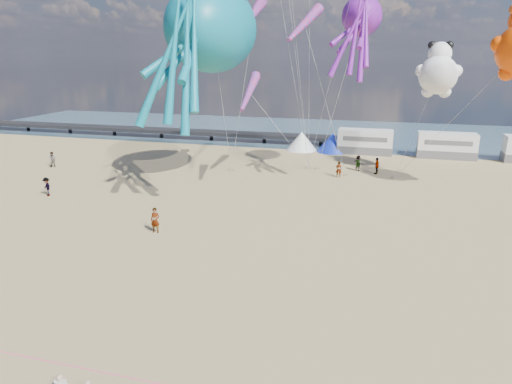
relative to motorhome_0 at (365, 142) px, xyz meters
name	(u,v)px	position (x,y,z in m)	size (l,w,h in m)	color
ground	(196,312)	(-6.00, -40.00, -1.50)	(120.00, 120.00, 0.00)	tan
water	(330,133)	(-6.00, 15.00, -1.48)	(120.00, 120.00, 0.00)	#335061
pier	(137,129)	(-34.00, 4.00, -0.50)	(60.00, 3.00, 0.50)	black
motorhome_0	(365,142)	(0.00, 0.00, 0.00)	(6.60, 2.50, 3.00)	silver
motorhome_1	(447,145)	(9.50, 0.00, 0.00)	(6.60, 2.50, 3.00)	silver
tent_white	(302,141)	(-8.00, 0.00, -0.30)	(4.00, 4.00, 2.40)	white
tent_blue	(333,142)	(-4.00, 0.00, -0.30)	(4.00, 4.00, 2.40)	#1933CC
rope_line	(145,381)	(-6.00, -45.00, -1.48)	(0.03, 0.03, 34.00)	#F2338C
standing_person	(155,220)	(-12.70, -31.16, -0.61)	(0.65, 0.43, 1.78)	tan
beachgoer_1	(53,160)	(-32.56, -16.76, -0.63)	(0.85, 0.55, 1.73)	#7F6659
beachgoer_2	(47,187)	(-25.86, -25.90, -0.67)	(0.81, 0.63, 1.66)	#7F6659
beachgoer_3	(377,166)	(1.70, -10.26, -0.64)	(1.12, 0.64, 1.73)	#7F6659
beachgoer_4	(358,163)	(-0.24, -9.32, -0.67)	(0.98, 0.41, 1.67)	#7F6659
beachgoer_5	(339,169)	(-1.97, -12.68, -0.68)	(1.51, 0.48, 1.63)	#7F6659
sandbag_a	(231,170)	(-13.22, -13.01, -1.39)	(0.50, 0.35, 0.22)	gray
sandbag_b	(317,169)	(-4.51, -10.01, -1.39)	(0.50, 0.35, 0.22)	gray
sandbag_c	(395,177)	(3.58, -11.53, -1.39)	(0.50, 0.35, 0.22)	gray
sandbag_d	(345,175)	(-1.33, -11.86, -1.39)	(0.50, 0.35, 0.22)	gray
sandbag_e	(309,168)	(-5.43, -9.89, -1.39)	(0.50, 0.35, 0.22)	gray
kite_octopus_teal	(212,28)	(-13.21, -17.80, 12.58)	(5.35, 12.47, 14.26)	#0C7288
kite_octopus_purple	(362,16)	(-0.68, -11.63, 13.79)	(3.72, 8.68, 9.93)	#751A97
kite_panda	(438,75)	(6.68, -9.97, 8.52)	(4.39, 4.13, 6.20)	white
windsock_left	(255,12)	(-10.03, -15.10, 14.11)	(1.10, 6.39, 6.39)	red
windsock_mid	(304,24)	(-5.23, -16.37, 12.94)	(1.00, 6.79, 6.79)	red
windsock_right	(249,92)	(-9.56, -18.65, 7.23)	(0.90, 5.52, 5.52)	red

